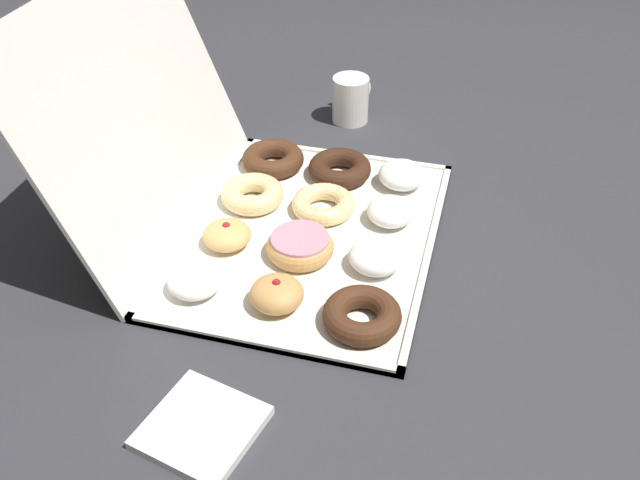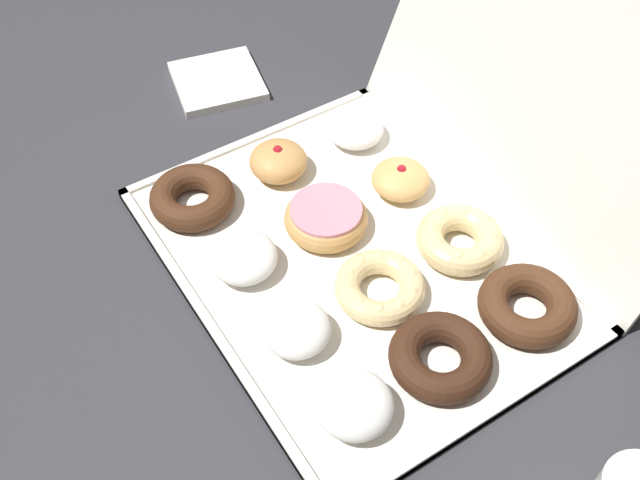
{
  "view_description": "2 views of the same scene",
  "coord_description": "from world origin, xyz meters",
  "px_view_note": "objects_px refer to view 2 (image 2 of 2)",
  "views": [
    {
      "loc": [
        -0.94,
        -0.27,
        0.76
      ],
      "look_at": [
        -0.05,
        -0.03,
        0.04
      ],
      "focal_mm": 39.5,
      "sensor_mm": 36.0,
      "label": 1
    },
    {
      "loc": [
        0.51,
        -0.38,
        0.79
      ],
      "look_at": [
        -0.02,
        -0.04,
        0.06
      ],
      "focal_mm": 42.75,
      "sensor_mm": 36.0,
      "label": 2
    }
  ],
  "objects_px": {
    "powdered_filled_donut_3": "(354,405)",
    "chocolate_cake_ring_donut_11": "(527,305)",
    "cruller_donut_10": "(460,239)",
    "jelly_filled_donut_9": "(401,179)",
    "chocolate_cake_ring_donut_0": "(192,197)",
    "pink_frosted_donut_5": "(327,217)",
    "chocolate_cake_ring_donut_7": "(440,357)",
    "cruller_donut_6": "(380,287)",
    "donut_box": "(351,260)",
    "napkin_stack": "(218,81)",
    "powdered_filled_donut_8": "(355,129)",
    "jelly_filled_donut_4": "(278,161)",
    "powdered_filled_donut_2": "(296,329)",
    "powdered_filled_donut_1": "(243,257)"
  },
  "relations": [
    {
      "from": "chocolate_cake_ring_donut_7",
      "to": "chocolate_cake_ring_donut_11",
      "type": "distance_m",
      "value": 0.14
    },
    {
      "from": "powdered_filled_donut_8",
      "to": "napkin_stack",
      "type": "xyz_separation_m",
      "value": [
        -0.24,
        -0.11,
        -0.02
      ]
    },
    {
      "from": "chocolate_cake_ring_donut_11",
      "to": "chocolate_cake_ring_donut_0",
      "type": "bearing_deg",
      "value": -145.57
    },
    {
      "from": "chocolate_cake_ring_donut_0",
      "to": "jelly_filled_donut_4",
      "type": "bearing_deg",
      "value": 87.22
    },
    {
      "from": "jelly_filled_donut_4",
      "to": "chocolate_cake_ring_donut_0",
      "type": "bearing_deg",
      "value": -92.78
    },
    {
      "from": "chocolate_cake_ring_donut_0",
      "to": "chocolate_cake_ring_donut_11",
      "type": "height_order",
      "value": "same"
    },
    {
      "from": "chocolate_cake_ring_donut_11",
      "to": "napkin_stack",
      "type": "bearing_deg",
      "value": -170.41
    },
    {
      "from": "chocolate_cake_ring_donut_7",
      "to": "powdered_filled_donut_8",
      "type": "relative_size",
      "value": 1.42
    },
    {
      "from": "powdered_filled_donut_8",
      "to": "powdered_filled_donut_3",
      "type": "bearing_deg",
      "value": -34.41
    },
    {
      "from": "chocolate_cake_ring_donut_7",
      "to": "cruller_donut_10",
      "type": "distance_m",
      "value": 0.19
    },
    {
      "from": "powdered_filled_donut_2",
      "to": "chocolate_cake_ring_donut_7",
      "type": "height_order",
      "value": "powdered_filled_donut_2"
    },
    {
      "from": "cruller_donut_10",
      "to": "jelly_filled_donut_9",
      "type": "bearing_deg",
      "value": -179.78
    },
    {
      "from": "chocolate_cake_ring_donut_7",
      "to": "powdered_filled_donut_8",
      "type": "distance_m",
      "value": 0.41
    },
    {
      "from": "napkin_stack",
      "to": "cruller_donut_10",
      "type": "bearing_deg",
      "value": 11.79
    },
    {
      "from": "chocolate_cake_ring_donut_0",
      "to": "powdered_filled_donut_8",
      "type": "distance_m",
      "value": 0.27
    },
    {
      "from": "cruller_donut_6",
      "to": "jelly_filled_donut_9",
      "type": "distance_m",
      "value": 0.19
    },
    {
      "from": "powdered_filled_donut_3",
      "to": "pink_frosted_donut_5",
      "type": "height_order",
      "value": "powdered_filled_donut_3"
    },
    {
      "from": "powdered_filled_donut_3",
      "to": "powdered_filled_donut_1",
      "type": "bearing_deg",
      "value": -179.7
    },
    {
      "from": "chocolate_cake_ring_donut_7",
      "to": "napkin_stack",
      "type": "bearing_deg",
      "value": 177.18
    },
    {
      "from": "jelly_filled_donut_4",
      "to": "napkin_stack",
      "type": "bearing_deg",
      "value": 174.07
    },
    {
      "from": "chocolate_cake_ring_donut_0",
      "to": "powdered_filled_donut_2",
      "type": "relative_size",
      "value": 1.42
    },
    {
      "from": "powdered_filled_donut_3",
      "to": "chocolate_cake_ring_donut_0",
      "type": "bearing_deg",
      "value": -178.8
    },
    {
      "from": "donut_box",
      "to": "cruller_donut_10",
      "type": "distance_m",
      "value": 0.15
    },
    {
      "from": "pink_frosted_donut_5",
      "to": "powdered_filled_donut_3",
      "type": "bearing_deg",
      "value": -26.85
    },
    {
      "from": "powdered_filled_donut_2",
      "to": "powdered_filled_donut_3",
      "type": "xyz_separation_m",
      "value": [
        0.12,
        0.0,
        0.0
      ]
    },
    {
      "from": "jelly_filled_donut_9",
      "to": "jelly_filled_donut_4",
      "type": "bearing_deg",
      "value": -133.57
    },
    {
      "from": "chocolate_cake_ring_donut_0",
      "to": "powdered_filled_donut_3",
      "type": "bearing_deg",
      "value": 1.2
    },
    {
      "from": "chocolate_cake_ring_donut_7",
      "to": "powdered_filled_donut_8",
      "type": "bearing_deg",
      "value": 159.82
    },
    {
      "from": "powdered_filled_donut_8",
      "to": "chocolate_cake_ring_donut_11",
      "type": "height_order",
      "value": "powdered_filled_donut_8"
    },
    {
      "from": "donut_box",
      "to": "powdered_filled_donut_1",
      "type": "xyz_separation_m",
      "value": [
        -0.06,
        -0.13,
        0.03
      ]
    },
    {
      "from": "powdered_filled_donut_3",
      "to": "cruller_donut_6",
      "type": "bearing_deg",
      "value": 135.08
    },
    {
      "from": "chocolate_cake_ring_donut_0",
      "to": "cruller_donut_6",
      "type": "relative_size",
      "value": 1.03
    },
    {
      "from": "cruller_donut_10",
      "to": "chocolate_cake_ring_donut_0",
      "type": "bearing_deg",
      "value": -134.57
    },
    {
      "from": "pink_frosted_donut_5",
      "to": "napkin_stack",
      "type": "height_order",
      "value": "pink_frosted_donut_5"
    },
    {
      "from": "powdered_filled_donut_2",
      "to": "pink_frosted_donut_5",
      "type": "bearing_deg",
      "value": 135.67
    },
    {
      "from": "jelly_filled_donut_4",
      "to": "chocolate_cake_ring_donut_11",
      "type": "distance_m",
      "value": 0.4
    },
    {
      "from": "donut_box",
      "to": "jelly_filled_donut_9",
      "type": "height_order",
      "value": "jelly_filled_donut_9"
    },
    {
      "from": "powdered_filled_donut_3",
      "to": "chocolate_cake_ring_donut_11",
      "type": "distance_m",
      "value": 0.26
    },
    {
      "from": "napkin_stack",
      "to": "powdered_filled_donut_1",
      "type": "bearing_deg",
      "value": -22.45
    },
    {
      "from": "powdered_filled_donut_2",
      "to": "jelly_filled_donut_9",
      "type": "xyz_separation_m",
      "value": [
        -0.14,
        0.26,
        -0.0
      ]
    },
    {
      "from": "powdered_filled_donut_3",
      "to": "cruller_donut_10",
      "type": "xyz_separation_m",
      "value": [
        -0.13,
        0.25,
        -0.0
      ]
    },
    {
      "from": "cruller_donut_10",
      "to": "cruller_donut_6",
      "type": "bearing_deg",
      "value": -87.55
    },
    {
      "from": "powdered_filled_donut_1",
      "to": "napkin_stack",
      "type": "bearing_deg",
      "value": 157.55
    },
    {
      "from": "powdered_filled_donut_3",
      "to": "chocolate_cake_ring_donut_11",
      "type": "xyz_separation_m",
      "value": [
        -0.0,
        0.26,
        -0.01
      ]
    },
    {
      "from": "donut_box",
      "to": "napkin_stack",
      "type": "distance_m",
      "value": 0.43
    },
    {
      "from": "pink_frosted_donut_5",
      "to": "chocolate_cake_ring_donut_7",
      "type": "distance_m",
      "value": 0.25
    },
    {
      "from": "chocolate_cake_ring_donut_7",
      "to": "chocolate_cake_ring_donut_11",
      "type": "xyz_separation_m",
      "value": [
        -0.0,
        0.14,
        0.0
      ]
    },
    {
      "from": "chocolate_cake_ring_donut_11",
      "to": "jelly_filled_donut_4",
      "type": "bearing_deg",
      "value": -161.07
    },
    {
      "from": "jelly_filled_donut_4",
      "to": "cruller_donut_6",
      "type": "relative_size",
      "value": 0.73
    },
    {
      "from": "cruller_donut_6",
      "to": "powdered_filled_donut_3",
      "type": "bearing_deg",
      "value": -44.92
    }
  ]
}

